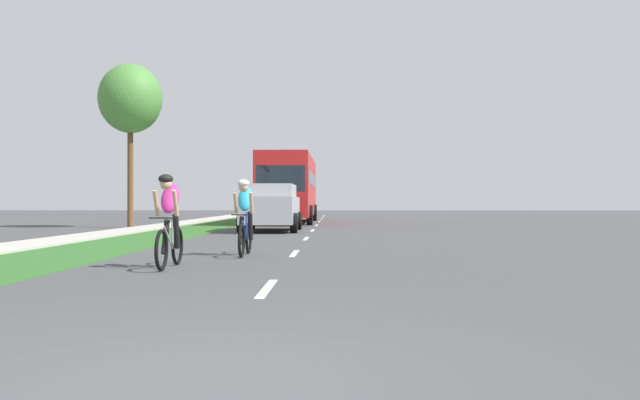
{
  "coord_description": "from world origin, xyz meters",
  "views": [
    {
      "loc": [
        0.88,
        -3.86,
        1.12
      ],
      "look_at": [
        0.24,
        23.5,
        1.2
      ],
      "focal_mm": 35.99,
      "sensor_mm": 36.0,
      "label": 1
    }
  ],
  "objects": [
    {
      "name": "cyclist_trailing",
      "position": [
        -0.99,
        9.42,
        0.81
      ],
      "size": [
        0.42,
        1.72,
        1.58
      ],
      "color": "black",
      "rests_on": "ground_plane"
    },
    {
      "name": "lane_markings_center",
      "position": [
        0.0,
        24.0,
        0.0
      ],
      "size": [
        0.12,
        52.2,
        0.01
      ],
      "color": "white",
      "rests_on": "ground_plane"
    },
    {
      "name": "sidewalk_concrete",
      "position": [
        -7.0,
        20.0,
        0.0
      ],
      "size": [
        1.64,
        70.0,
        0.1
      ],
      "primitive_type": "cube",
      "color": "#B2ADA3",
      "rests_on": "ground_plane"
    },
    {
      "name": "cyclist_lead",
      "position": [
        -1.92,
        6.91,
        0.81
      ],
      "size": [
        0.42,
        1.72,
        1.58
      ],
      "color": "black",
      "rests_on": "ground_plane"
    },
    {
      "name": "suv_silver",
      "position": [
        -1.55,
        20.58,
        0.95
      ],
      "size": [
        2.15,
        4.7,
        1.79
      ],
      "color": "#A5A8AD",
      "rests_on": "ground_plane"
    },
    {
      "name": "ground_plane",
      "position": [
        0.0,
        20.0,
        0.0
      ],
      "size": [
        120.0,
        120.0,
        0.0
      ],
      "primitive_type": "plane",
      "color": "#424244"
    },
    {
      "name": "street_tree_near",
      "position": [
        -7.89,
        23.35,
        5.51
      ],
      "size": [
        2.68,
        2.68,
        7.02
      ],
      "color": "brown",
      "rests_on": "ground_plane"
    },
    {
      "name": "grass_verge",
      "position": [
        -4.86,
        20.0,
        0.0
      ],
      "size": [
        2.64,
        70.0,
        0.01
      ],
      "primitive_type": "cube",
      "color": "#2D6026",
      "rests_on": "ground_plane"
    },
    {
      "name": "bus_red",
      "position": [
        -1.59,
        30.82,
        1.98
      ],
      "size": [
        2.78,
        11.6,
        3.48
      ],
      "color": "red",
      "rests_on": "ground_plane"
    }
  ]
}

